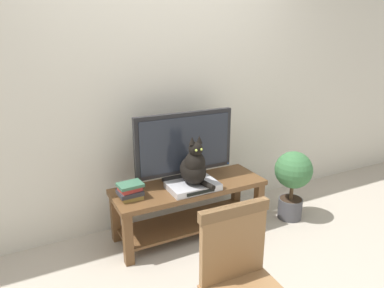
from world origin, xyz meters
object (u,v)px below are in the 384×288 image
at_px(tv, 185,146).
at_px(potted_plant, 293,178).
at_px(media_box, 193,186).
at_px(wooden_chair, 243,280).
at_px(cat, 194,167).
at_px(tv_stand, 189,200).
at_px(book_stack, 130,191).

relative_size(tv, potted_plant, 1.32).
bearing_deg(media_box, tv, 86.73).
bearing_deg(media_box, wooden_chair, -105.23).
xyz_separation_m(media_box, potted_plant, (1.02, -0.12, -0.08)).
bearing_deg(tv, wooden_chair, -103.75).
height_order(cat, potted_plant, cat).
distance_m(tv_stand, wooden_chair, 1.35).
relative_size(tv_stand, media_box, 3.19).
relative_size(tv, cat, 2.12).
distance_m(tv_stand, potted_plant, 1.03).
height_order(cat, wooden_chair, cat).
xyz_separation_m(tv, media_box, (-0.01, -0.18, -0.31)).
height_order(media_box, cat, cat).
xyz_separation_m(tv, book_stack, (-0.54, -0.11, -0.27)).
xyz_separation_m(tv_stand, book_stack, (-0.54, -0.02, 0.21)).
distance_m(tv_stand, tv, 0.49).
relative_size(cat, book_stack, 2.11).
bearing_deg(cat, book_stack, 170.71).
relative_size(wooden_chair, book_stack, 4.48).
xyz_separation_m(media_box, cat, (0.00, -0.02, 0.18)).
distance_m(cat, potted_plant, 1.06).
height_order(tv_stand, wooden_chair, wooden_chair).
xyz_separation_m(tv, wooden_chair, (-0.34, -1.38, -0.28)).
distance_m(wooden_chair, potted_plant, 1.73).
bearing_deg(wooden_chair, cat, 74.52).
height_order(tv, cat, tv).
xyz_separation_m(tv_stand, cat, (-0.01, -0.10, 0.36)).
height_order(tv_stand, cat, cat).
bearing_deg(tv, book_stack, -168.80).
bearing_deg(tv_stand, potted_plant, -11.42).
bearing_deg(media_box, cat, -85.71).
relative_size(tv_stand, potted_plant, 1.97).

